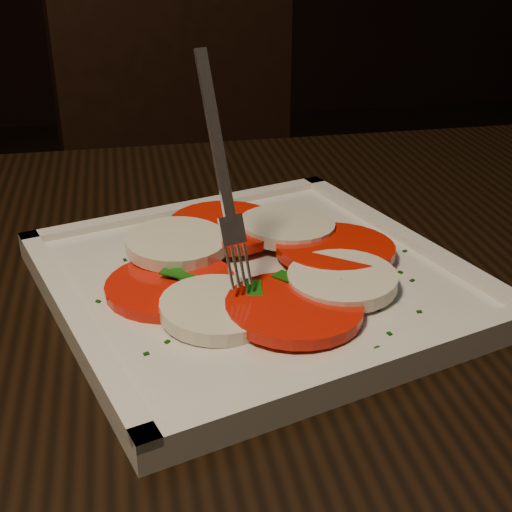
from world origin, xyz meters
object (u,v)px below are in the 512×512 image
Objects in this scene: chair at (203,211)px; fork at (217,167)px; table at (353,399)px; plate at (256,283)px.

chair is 0.77m from fork.
fork is at bearing 179.75° from table.
plate is at bearing 12.91° from fork.
chair is 6.20× the size of fork.
chair is at bearing 93.18° from table.
fork is (-0.07, -0.70, 0.32)m from chair.
table is 4.12× the size of plate.
plate is (-0.04, -0.68, 0.22)m from chair.
table is 0.23m from fork.
plate is 0.11m from fork.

